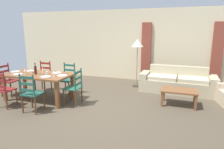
{
  "coord_description": "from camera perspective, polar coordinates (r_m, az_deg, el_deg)",
  "views": [
    {
      "loc": [
        2.16,
        -4.35,
        1.94
      ],
      "look_at": [
        0.42,
        0.64,
        0.75
      ],
      "focal_mm": 32.03,
      "sensor_mm": 36.0,
      "label": 1
    }
  ],
  "objects": [
    {
      "name": "dinner_plate_near_right",
      "position": [
        5.4,
        -18.39,
        -0.59
      ],
      "size": [
        0.24,
        0.24,
        0.02
      ],
      "primitive_type": "cylinder",
      "color": "white",
      "rests_on": "dining_table"
    },
    {
      "name": "wine_bottle",
      "position": [
        5.82,
        -21.01,
        1.22
      ],
      "size": [
        0.07,
        0.07,
        0.32
      ],
      "color": "#471919",
      "rests_on": "dining_table"
    },
    {
      "name": "dining_chair_far_right",
      "position": [
        6.21,
        -12.54,
        -1.23
      ],
      "size": [
        0.43,
        0.41,
        0.96
      ],
      "color": "#215C4E",
      "rests_on": "ground_plane"
    },
    {
      "name": "dinner_plate_head_east",
      "position": [
        5.41,
        -14.01,
        -0.3
      ],
      "size": [
        0.24,
        0.24,
        0.02
      ],
      "primitive_type": "cylinder",
      "color": "white",
      "rests_on": "dining_table"
    },
    {
      "name": "fork_head_west",
      "position": [
        6.5,
        -26.75,
        0.79
      ],
      "size": [
        0.03,
        0.17,
        0.01
      ],
      "primitive_type": "cube",
      "rotation": [
        0.0,
        0.0,
        -0.06
      ],
      "color": "silver",
      "rests_on": "dining_table"
    },
    {
      "name": "dinner_plate_near_left",
      "position": [
        5.99,
        -25.25,
        0.09
      ],
      "size": [
        0.24,
        0.24,
        0.02
      ],
      "primitive_type": "cylinder",
      "color": "white",
      "rests_on": "dining_table"
    },
    {
      "name": "wall_far",
      "position": [
        7.97,
        3.52,
        8.41
      ],
      "size": [
        9.6,
        0.16,
        2.7
      ],
      "primitive_type": "cube",
      "color": "beige",
      "rests_on": "ground_plane"
    },
    {
      "name": "couch",
      "position": [
        6.67,
        18.09,
        -2.25
      ],
      "size": [
        2.3,
        0.86,
        0.8
      ],
      "color": "#C0B38F",
      "rests_on": "ground_plane"
    },
    {
      "name": "wine_glass_near_right",
      "position": [
        5.38,
        -16.37,
        0.6
      ],
      "size": [
        0.06,
        0.06,
        0.16
      ],
      "color": "white",
      "rests_on": "dining_table"
    },
    {
      "name": "dining_chair_far_left",
      "position": [
        6.77,
        -18.91,
        -0.48
      ],
      "size": [
        0.42,
        0.4,
        0.96
      ],
      "color": "maroon",
      "rests_on": "ground_plane"
    },
    {
      "name": "fork_far_left",
      "position": [
        6.44,
        -23.12,
        1.04
      ],
      "size": [
        0.02,
        0.17,
        0.01
      ],
      "primitive_type": "cube",
      "rotation": [
        0.0,
        0.0,
        -0.04
      ],
      "color": "silver",
      "rests_on": "dining_table"
    },
    {
      "name": "standing_lamp",
      "position": [
        6.82,
        7.28,
        8.13
      ],
      "size": [
        0.4,
        0.4,
        1.64
      ],
      "color": "#332D28",
      "rests_on": "ground_plane"
    },
    {
      "name": "fork_far_right",
      "position": [
        5.88,
        -16.6,
        0.51
      ],
      "size": [
        0.03,
        0.17,
        0.01
      ],
      "primitive_type": "cube",
      "rotation": [
        0.0,
        0.0,
        -0.1
      ],
      "color": "silver",
      "rests_on": "dining_table"
    },
    {
      "name": "dining_chair_near_right",
      "position": [
        5.1,
        -22.1,
        -4.93
      ],
      "size": [
        0.44,
        0.42,
        0.96
      ],
      "color": "#235749",
      "rests_on": "ground_plane"
    },
    {
      "name": "dining_chair_near_left",
      "position": [
        5.72,
        -28.65,
        -3.72
      ],
      "size": [
        0.44,
        0.42,
        0.96
      ],
      "color": "maroon",
      "rests_on": "ground_plane"
    },
    {
      "name": "coffee_table",
      "position": [
        5.49,
        18.62,
        -4.79
      ],
      "size": [
        0.9,
        0.56,
        0.42
      ],
      "color": "brown",
      "rests_on": "ground_plane"
    },
    {
      "name": "dining_chair_head_east",
      "position": [
        5.31,
        -10.66,
        -3.53
      ],
      "size": [
        0.42,
        0.44,
        0.96
      ],
      "color": "#245C47",
      "rests_on": "ground_plane"
    },
    {
      "name": "wine_glass_near_left",
      "position": [
        5.95,
        -23.62,
        1.17
      ],
      "size": [
        0.06,
        0.06,
        0.16
      ],
      "color": "white",
      "rests_on": "dining_table"
    },
    {
      "name": "dining_chair_head_west",
      "position": [
        6.71,
        -27.49,
        -1.36
      ],
      "size": [
        0.43,
        0.45,
        0.96
      ],
      "color": "maroon",
      "rests_on": "ground_plane"
    },
    {
      "name": "fork_near_left",
      "position": [
        6.09,
        -26.25,
        0.13
      ],
      "size": [
        0.03,
        0.17,
        0.01
      ],
      "primitive_type": "cube",
      "rotation": [
        0.0,
        0.0,
        -0.09
      ],
      "color": "silver",
      "rests_on": "dining_table"
    },
    {
      "name": "curtain_panel_right",
      "position": [
        7.64,
        27.77,
        4.91
      ],
      "size": [
        0.35,
        0.08,
        2.2
      ],
      "primitive_type": "cube",
      "color": "brown",
      "rests_on": "ground_plane"
    },
    {
      "name": "coffee_cup_primary",
      "position": [
        5.64,
        -18.06,
        0.35
      ],
      "size": [
        0.07,
        0.07,
        0.09
      ],
      "primitive_type": "cylinder",
      "color": "beige",
      "rests_on": "dining_table"
    },
    {
      "name": "candle_tall",
      "position": [
        5.99,
        -21.65,
        0.92
      ],
      "size": [
        0.05,
        0.05,
        0.22
      ],
      "color": "#998C66",
      "rests_on": "dining_table"
    },
    {
      "name": "dinner_plate_far_right",
      "position": [
        5.79,
        -15.4,
        0.47
      ],
      "size": [
        0.24,
        0.24,
        0.02
      ],
      "primitive_type": "cylinder",
      "color": "white",
      "rests_on": "dining_table"
    },
    {
      "name": "curtain_panel_left",
      "position": [
        7.66,
        9.67,
        6.2
      ],
      "size": [
        0.35,
        0.08,
        2.2
      ],
      "primitive_type": "cube",
      "color": "brown",
      "rests_on": "ground_plane"
    },
    {
      "name": "candle_short",
      "position": [
        5.71,
        -19.14,
        0.48
      ],
      "size": [
        0.05,
        0.05,
        0.19
      ],
      "color": "#998C66",
      "rests_on": "dining_table"
    },
    {
      "name": "dining_table",
      "position": [
        5.89,
        -20.33,
        -0.63
      ],
      "size": [
        1.9,
        0.96,
        0.75
      ],
      "color": "brown",
      "rests_on": "ground_plane"
    },
    {
      "name": "ground_plane",
      "position": [
        5.23,
        -6.74,
        -9.28
      ],
      "size": [
        9.6,
        9.6,
        0.02
      ],
      "primitive_type": "cube",
      "color": "brown"
    },
    {
      "name": "fork_head_east",
      "position": [
        5.49,
        -15.32,
        -0.24
      ],
      "size": [
        0.02,
        0.17,
        0.01
      ],
      "primitive_type": "cube",
      "rotation": [
        0.0,
        0.0,
        -0.04
      ],
      "color": "silver",
      "rests_on": "dining_table"
    },
    {
      "name": "fork_near_right",
      "position": [
        5.49,
        -19.63,
        -0.53
      ],
      "size": [
        0.03,
        0.17,
        0.01
      ],
      "primitive_type": "cube",
      "rotation": [
        0.0,
        0.0,
        -0.06
      ],
      "color": "silver",
      "rests_on": "dining_table"
    },
    {
      "name": "dinner_plate_far_left",
      "position": [
        6.34,
        -22.12,
        1.01
      ],
      "size": [
        0.24,
        0.24,
        0.02
      ],
      "primitive_type": "cylinder",
      "color": "white",
      "rests_on": "dining_table"
    },
    {
      "name": "dinner_plate_head_west",
      "position": [
        6.39,
        -25.82,
        0.76
      ],
      "size": [
        0.24,
        0.24,
        0.02
      ],
      "primitive_type": "cylinder",
      "color": "white",
      "rests_on": "dining_table"
    }
  ]
}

